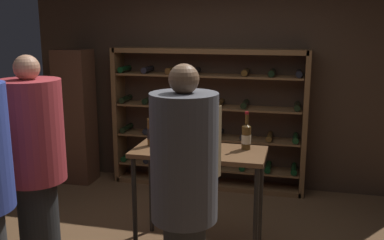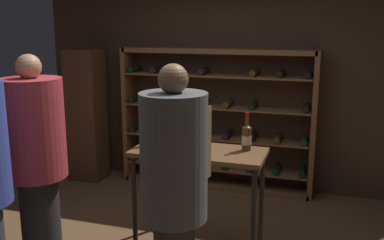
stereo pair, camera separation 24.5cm
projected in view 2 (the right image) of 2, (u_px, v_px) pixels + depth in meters
The scene contains 9 objects.
back_wall at pixel (230, 82), 5.54m from camera, with size 5.07×0.10×2.70m, color #3D2B1E.
wine_rack at pixel (215, 120), 5.48m from camera, with size 2.46×0.32×1.78m.
tasting_table at pixel (199, 163), 3.91m from camera, with size 1.19×0.55×0.97m.
person_bystander_dark_jacket at pixel (174, 187), 2.89m from camera, with size 0.45×0.45×1.83m.
person_guest_plum_blouse at pixel (35, 152), 3.70m from camera, with size 0.52×0.52×1.83m.
display_cabinet at pixel (87, 115), 5.78m from camera, with size 0.44×0.36×1.76m, color #4C2D1E.
wine_bottle_black_capsule at pixel (152, 130), 4.03m from camera, with size 0.08×0.08×0.39m.
wine_bottle_green_slim at pixel (247, 137), 3.86m from camera, with size 0.09×0.09×0.35m.
wine_glass_stemmed_left at pixel (164, 141), 3.77m from camera, with size 0.07×0.07×0.16m.
Camera 2 is at (1.21, -3.30, 2.07)m, focal length 40.57 mm.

